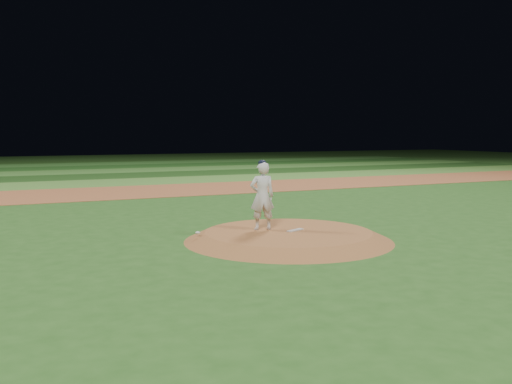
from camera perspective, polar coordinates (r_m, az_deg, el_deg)
name	(u,v)px	position (r m, az deg, el deg)	size (l,w,h in m)	color
ground	(288,240)	(15.13, 3.24, -4.86)	(120.00, 120.00, 0.00)	#245019
infield_dirt_band	(151,191)	(28.12, -10.50, 0.10)	(70.00, 6.00, 0.02)	brown
outfield_stripe_0	(126,182)	(33.44, -12.91, 0.97)	(70.00, 5.00, 0.02)	#43792C
outfield_stripe_1	(109,176)	(38.33, -14.52, 1.56)	(70.00, 5.00, 0.02)	#1A3F14
outfield_stripe_2	(95,171)	(43.24, -15.76, 2.01)	(70.00, 5.00, 0.02)	#3B752A
outfield_stripe_3	(85,167)	(48.17, -16.75, 2.36)	(70.00, 5.00, 0.02)	#1D4D18
outfield_stripe_4	(76,164)	(53.11, -17.56, 2.65)	(70.00, 5.00, 0.02)	#337229
outfield_stripe_5	(69,162)	(58.06, -18.23, 2.89)	(70.00, 5.00, 0.02)	#214A17
pitchers_mound	(288,236)	(15.11, 3.25, -4.40)	(5.50, 5.50, 0.25)	brown
pitching_rubber	(295,230)	(15.17, 3.95, -3.83)	(0.57, 0.14, 0.03)	beige
rosin_bag	(198,233)	(14.71, -5.85, -4.07)	(0.13, 0.13, 0.07)	silver
pitcher_on_mound	(262,196)	(15.18, 0.62, -0.36)	(0.73, 0.56, 1.87)	silver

